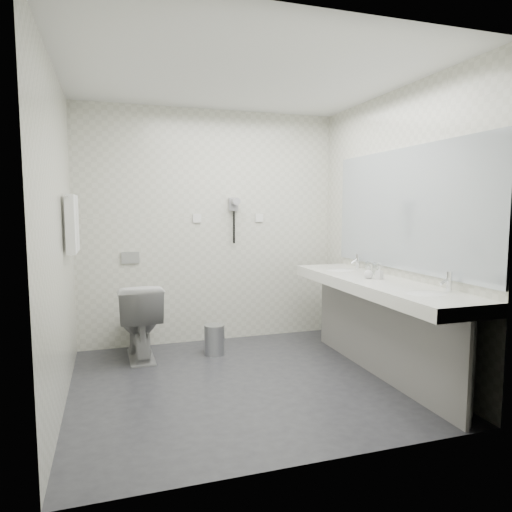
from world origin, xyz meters
name	(u,v)px	position (x,y,z in m)	size (l,w,h in m)	color
floor	(244,382)	(0.00, 0.00, 0.00)	(2.80, 2.80, 0.00)	#2C2C31
ceiling	(244,75)	(0.00, 0.00, 2.50)	(2.80, 2.80, 0.00)	silver
wall_back	(211,227)	(0.00, 1.30, 1.25)	(2.80, 2.80, 0.00)	silver
wall_front	(311,247)	(0.00, -1.30, 1.25)	(2.80, 2.80, 0.00)	silver
wall_left	(58,238)	(-1.40, 0.00, 1.25)	(2.60, 2.60, 0.00)	silver
wall_right	(392,231)	(1.40, 0.00, 1.25)	(2.60, 2.60, 0.00)	silver
vanity_counter	(376,285)	(1.12, -0.20, 0.80)	(0.55, 2.20, 0.10)	white
vanity_panel	(378,333)	(1.15, -0.20, 0.38)	(0.03, 2.15, 0.75)	gray
vanity_post_near	(470,375)	(1.18, -1.24, 0.38)	(0.06, 0.06, 0.75)	silver
vanity_post_far	(327,308)	(1.18, 0.84, 0.38)	(0.06, 0.06, 0.75)	silver
mirror	(405,209)	(1.39, -0.20, 1.45)	(0.02, 2.20, 1.05)	#B2BCC6
basin_near	(426,295)	(1.12, -0.85, 0.83)	(0.40, 0.31, 0.05)	white
basin_far	(340,271)	(1.12, 0.45, 0.83)	(0.40, 0.31, 0.05)	white
faucet_near	(449,282)	(1.32, -0.85, 0.92)	(0.04, 0.04, 0.15)	silver
faucet_far	(358,262)	(1.32, 0.45, 0.92)	(0.04, 0.04, 0.15)	silver
soap_bottle_a	(379,273)	(1.16, -0.19, 0.91)	(0.05, 0.05, 0.11)	beige
soap_bottle_b	(368,273)	(1.10, -0.12, 0.90)	(0.08, 0.08, 0.10)	beige
glass_left	(376,268)	(1.28, 0.07, 0.91)	(0.06, 0.06, 0.11)	silver
glass_right	(368,267)	(1.29, 0.20, 0.90)	(0.06, 0.06, 0.10)	silver
toilet	(139,320)	(-0.80, 0.92, 0.37)	(0.42, 0.73, 0.74)	white
flush_plate	(130,258)	(-0.85, 1.29, 0.95)	(0.18, 0.02, 0.12)	#B2B5BA
pedal_bin	(214,340)	(-0.08, 0.79, 0.14)	(0.20, 0.20, 0.29)	#B2B5BA
bin_lid	(214,326)	(-0.08, 0.79, 0.29)	(0.20, 0.20, 0.01)	#B2B5BA
towel_rail	(70,197)	(-1.35, 0.55, 1.55)	(0.02, 0.02, 0.62)	silver
towel_near	(71,224)	(-1.34, 0.41, 1.33)	(0.07, 0.24, 0.48)	white
towel_far	(74,223)	(-1.34, 0.69, 1.33)	(0.07, 0.24, 0.48)	white
dryer_cradle	(234,204)	(0.25, 1.27, 1.50)	(0.10, 0.04, 0.14)	#96969B
dryer_barrel	(235,201)	(0.25, 1.20, 1.53)	(0.08, 0.08, 0.14)	#96969B
dryer_cord	(234,227)	(0.25, 1.26, 1.25)	(0.02, 0.02, 0.35)	black
switch_plate_a	(197,218)	(-0.15, 1.29, 1.35)	(0.09, 0.02, 0.09)	white
switch_plate_b	(259,218)	(0.55, 1.29, 1.35)	(0.09, 0.02, 0.09)	white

